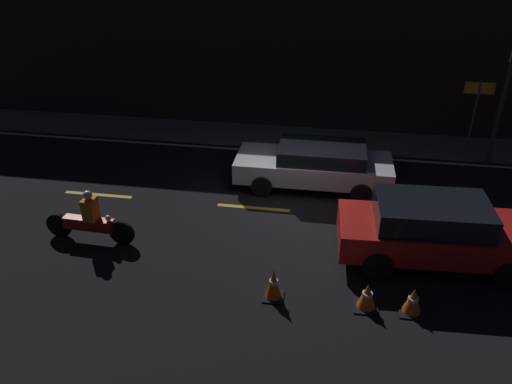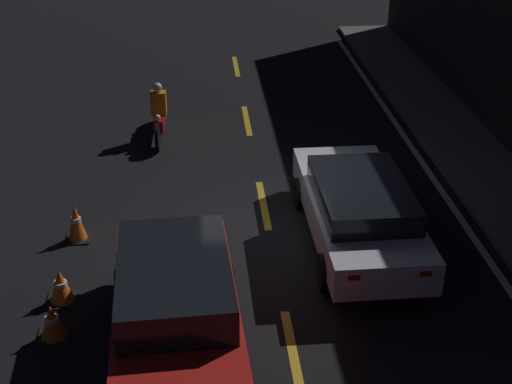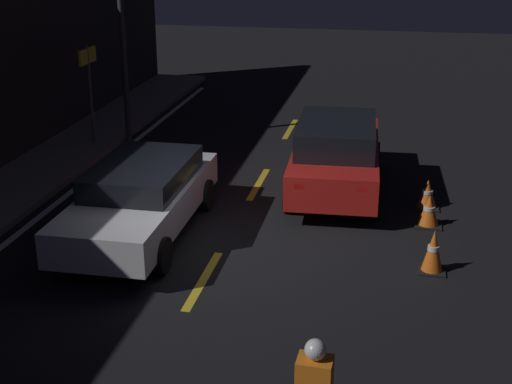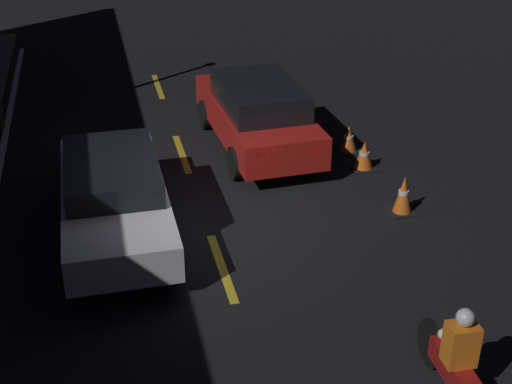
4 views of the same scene
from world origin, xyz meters
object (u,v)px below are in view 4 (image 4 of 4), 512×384
motorcycle (461,372)px  traffic_cone_mid (364,156)px  sedan_white (114,195)px  taxi_red (257,113)px  traffic_cone_near (403,195)px  traffic_cone_far (348,139)px

motorcycle → traffic_cone_mid: 6.72m
sedan_white → motorcycle: 6.40m
taxi_red → traffic_cone_mid: bearing=-131.8°
traffic_cone_near → traffic_cone_far: (2.80, 0.02, -0.07)m
motorcycle → traffic_cone_far: bearing=-7.8°
sedan_white → traffic_cone_far: (2.26, -5.05, -0.42)m
traffic_cone_near → motorcycle: bearing=163.7°
motorcycle → traffic_cone_mid: (6.58, -1.36, -0.27)m
traffic_cone_mid → taxi_red: bearing=50.8°
sedan_white → motorcycle: motorcycle is taller
taxi_red → traffic_cone_near: taxi_red is taller
traffic_cone_near → traffic_cone_mid: traffic_cone_near is taller
traffic_cone_near → sedan_white: bearing=83.9°
motorcycle → traffic_cone_near: 4.88m
taxi_red → traffic_cone_mid: size_ratio=7.59×
sedan_white → taxi_red: (2.88, -3.19, 0.11)m
traffic_cone_near → traffic_cone_far: 2.80m
sedan_white → traffic_cone_near: sedan_white is taller
sedan_white → traffic_cone_far: 5.55m
motorcycle → traffic_cone_far: (7.48, -1.35, -0.28)m
traffic_cone_near → traffic_cone_mid: 1.90m
taxi_red → traffic_cone_far: size_ratio=7.79×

